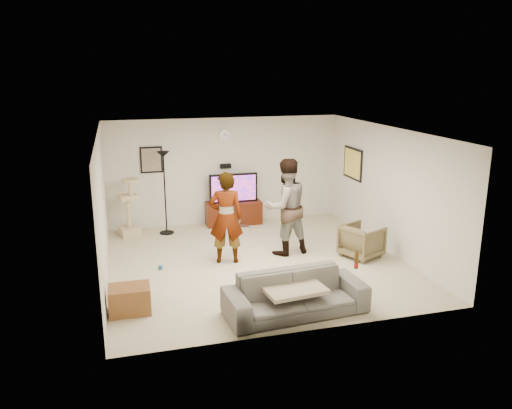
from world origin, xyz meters
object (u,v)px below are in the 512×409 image
object	(u,v)px
sofa	(295,294)
floor_lamp	(165,193)
person_left	(226,218)
side_table	(130,299)
person_right	(286,207)
beer_bottle	(356,261)
cat_tree	(128,207)
tv	(233,188)
armchair	(362,241)
tv_stand	(234,213)

from	to	relation	value
sofa	floor_lamp	bearing A→B (deg)	104.23
person_left	side_table	xyz separation A→B (m)	(-1.86, -1.65, -0.68)
person_right	floor_lamp	bearing A→B (deg)	-51.30
sofa	beer_bottle	size ratio (longest dim) A/B	8.53
sofa	cat_tree	bearing A→B (deg)	112.75
beer_bottle	tv	bearing A→B (deg)	100.26
floor_lamp	person_right	xyz separation A→B (m)	(2.17, -1.91, 0.04)
tv	person_right	world-z (taller)	person_right
person_left	person_right	distance (m)	1.25
cat_tree	armchair	size ratio (longest dim) A/B	1.84
tv	armchair	world-z (taller)	tv
side_table	sofa	bearing A→B (deg)	-16.33
cat_tree	sofa	bearing A→B (deg)	-62.91
floor_lamp	armchair	bearing A→B (deg)	-35.21
tv	side_table	size ratio (longest dim) A/B	1.85
person_right	sofa	world-z (taller)	person_right
person_left	sofa	size ratio (longest dim) A/B	0.83
side_table	tv	bearing A→B (deg)	57.55
tv	person_right	bearing A→B (deg)	-75.82
tv_stand	sofa	distance (m)	4.70
tv	person_right	distance (m)	2.26
tv_stand	beer_bottle	bearing A→B (deg)	-79.74
tv_stand	armchair	xyz separation A→B (m)	(1.93, -2.78, 0.05)
tv_stand	side_table	world-z (taller)	tv_stand
person_left	beer_bottle	xyz separation A→B (m)	(1.53, -2.35, -0.13)
sofa	tv	bearing A→B (deg)	84.08
floor_lamp	sofa	bearing A→B (deg)	-71.43
cat_tree	person_left	bearing A→B (deg)	-50.69
beer_bottle	side_table	world-z (taller)	beer_bottle
sofa	armchair	bearing A→B (deg)	38.54
tv_stand	floor_lamp	world-z (taller)	floor_lamp
tv_stand	floor_lamp	distance (m)	1.76
person_right	cat_tree	bearing A→B (deg)	-43.41
tv_stand	tv	distance (m)	0.61
person_left	sofa	xyz separation A→B (m)	(0.55, -2.35, -0.57)
tv	armchair	distance (m)	3.44
tv_stand	sofa	bearing A→B (deg)	-91.58
sofa	armchair	distance (m)	2.82
tv_stand	tv	bearing A→B (deg)	0.00
floor_lamp	beer_bottle	bearing A→B (deg)	-60.85
sofa	side_table	xyz separation A→B (m)	(-2.41, 0.71, -0.11)
tv	floor_lamp	distance (m)	1.64
tv	beer_bottle	xyz separation A→B (m)	(0.85, -4.70, -0.14)
person_right	sofa	size ratio (longest dim) A/B	0.90
person_right	beer_bottle	distance (m)	2.54
floor_lamp	cat_tree	size ratio (longest dim) A/B	1.42
tv_stand	person_left	size ratio (longest dim) A/B	0.74
cat_tree	beer_bottle	size ratio (longest dim) A/B	5.20
beer_bottle	side_table	size ratio (longest dim) A/B	0.41
tv	sofa	distance (m)	4.74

